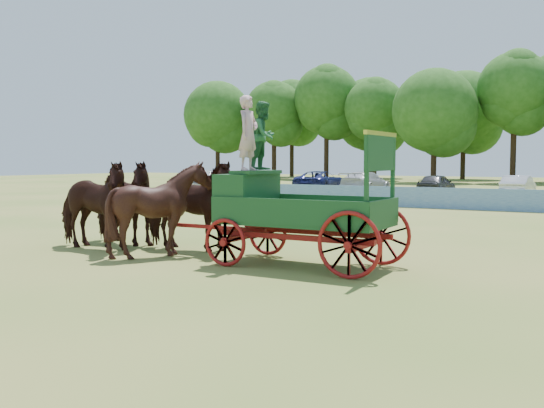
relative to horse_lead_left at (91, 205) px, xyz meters
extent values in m
plane|color=#9F8948|center=(8.36, 0.56, -1.19)|extent=(160.00, 160.00, 0.00)
imported|color=black|center=(0.00, 0.00, 0.00)|extent=(2.82, 1.29, 2.38)
imported|color=black|center=(0.00, 1.10, 0.00)|extent=(2.97, 1.66, 2.38)
imported|color=black|center=(2.40, 0.00, 0.00)|extent=(2.59, 2.42, 2.39)
imported|color=black|center=(2.40, 1.10, 0.00)|extent=(2.97, 1.65, 2.38)
cube|color=maroon|center=(4.60, 0.55, -0.59)|extent=(0.12, 2.00, 0.12)
cube|color=maroon|center=(7.60, 0.55, -0.59)|extent=(0.12, 2.00, 0.12)
cube|color=maroon|center=(6.10, 0.00, -0.47)|extent=(3.80, 0.10, 0.12)
cube|color=maroon|center=(6.10, 1.10, -0.47)|extent=(3.80, 0.10, 0.12)
cube|color=maroon|center=(3.70, 0.55, -0.44)|extent=(2.80, 0.09, 0.09)
cube|color=#184925|center=(6.10, 0.55, -0.19)|extent=(3.80, 1.80, 0.10)
cube|color=#184925|center=(6.10, -0.33, 0.11)|extent=(3.80, 0.06, 0.55)
cube|color=#184925|center=(6.10, 1.43, 0.11)|extent=(3.80, 0.06, 0.55)
cube|color=#184925|center=(7.98, 0.55, 0.11)|extent=(0.06, 1.80, 0.55)
cube|color=#184925|center=(4.60, 0.55, 0.36)|extent=(0.85, 1.70, 1.05)
cube|color=#184925|center=(4.85, 0.55, 0.93)|extent=(0.55, 1.50, 0.08)
cube|color=#184925|center=(4.22, 0.55, 0.16)|extent=(0.10, 1.60, 0.65)
cube|color=#184925|center=(4.40, 0.55, -0.14)|extent=(0.55, 1.60, 0.06)
cube|color=#184925|center=(7.90, -0.25, 0.76)|extent=(0.08, 0.08, 1.80)
cube|color=#184925|center=(7.90, 1.35, 0.76)|extent=(0.08, 0.08, 1.80)
cube|color=#184925|center=(7.90, 0.55, 1.36)|extent=(0.07, 1.75, 0.75)
cube|color=yellow|center=(7.90, 0.55, 1.76)|extent=(0.08, 1.80, 0.09)
cube|color=yellow|center=(7.86, 0.55, 1.36)|extent=(0.02, 1.30, 0.12)
torus|color=maroon|center=(4.60, -0.40, -0.64)|extent=(1.09, 0.09, 1.09)
torus|color=maroon|center=(4.60, 1.50, -0.64)|extent=(1.09, 0.09, 1.09)
torus|color=maroon|center=(7.60, -0.40, -0.49)|extent=(1.39, 0.09, 1.39)
torus|color=maroon|center=(7.60, 1.50, -0.49)|extent=(1.39, 0.09, 1.39)
imported|color=#D3A1A7|center=(4.85, 0.20, 1.83)|extent=(0.41, 0.63, 1.72)
imported|color=#246032|center=(4.85, 0.90, 1.79)|extent=(0.62, 0.80, 1.64)
cube|color=#1C5098|center=(7.36, 18.56, -0.67)|extent=(26.00, 0.08, 1.05)
imported|color=silver|center=(-17.64, 29.74, -0.37)|extent=(2.04, 4.87, 1.65)
imported|color=gray|center=(-13.03, 30.30, -0.45)|extent=(1.90, 4.61, 1.48)
imported|color=navy|center=(-8.19, 31.61, -0.41)|extent=(2.95, 5.76, 1.56)
imported|color=silver|center=(-3.71, 29.87, -0.40)|extent=(2.34, 5.50, 1.58)
imported|color=#333338|center=(1.45, 29.89, -0.45)|extent=(1.89, 4.40, 1.48)
imported|color=silver|center=(6.72, 29.54, -0.47)|extent=(1.68, 4.45, 1.45)
cylinder|color=#382314|center=(-35.64, 56.95, 1.15)|extent=(0.60, 0.60, 4.68)
sphere|color=#1F4C14|center=(-35.64, 56.95, 7.42)|extent=(9.18, 9.18, 9.18)
cylinder|color=#382314|center=(-27.20, 57.76, 1.23)|extent=(0.60, 0.60, 4.85)
sphere|color=#1F4C14|center=(-27.20, 57.76, 7.74)|extent=(7.68, 7.68, 7.68)
cylinder|color=#382314|center=(-20.17, 58.89, 1.58)|extent=(0.60, 0.60, 5.55)
sphere|color=#1F4C14|center=(-20.17, 58.89, 9.03)|extent=(8.32, 8.32, 8.32)
cylinder|color=#382314|center=(-13.40, 57.97, 1.15)|extent=(0.60, 0.60, 4.68)
sphere|color=#1F4C14|center=(-13.40, 57.97, 7.43)|extent=(7.34, 7.34, 7.34)
cylinder|color=#382314|center=(-5.12, 53.77, 0.90)|extent=(0.60, 0.60, 4.19)
sphere|color=#1F4C14|center=(-5.12, 53.77, 6.53)|extent=(9.04, 9.04, 9.04)
cylinder|color=#382314|center=(2.48, 56.70, 1.51)|extent=(0.60, 0.60, 5.40)
sphere|color=#1F4C14|center=(2.48, 56.70, 8.76)|extent=(7.69, 7.69, 7.69)
cylinder|color=#382314|center=(-29.64, 67.35, 1.47)|extent=(0.60, 0.60, 5.33)
sphere|color=#1F4C14|center=(-29.64, 67.35, 8.62)|extent=(8.76, 8.76, 8.76)
cylinder|color=#382314|center=(-17.01, 66.46, 1.14)|extent=(0.60, 0.60, 4.66)
sphere|color=#1F4C14|center=(-17.01, 66.46, 7.39)|extent=(9.97, 9.97, 9.97)
cylinder|color=#382314|center=(-4.91, 66.84, 1.17)|extent=(0.60, 0.60, 4.72)
sphere|color=#1F4C14|center=(-4.91, 66.84, 7.50)|extent=(9.86, 9.86, 9.86)
camera|label=1|loc=(12.24, -11.61, 1.20)|focal=40.00mm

